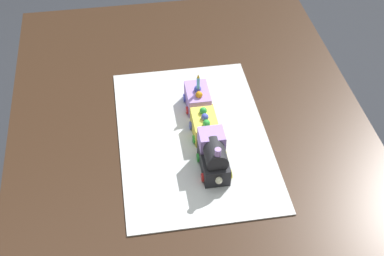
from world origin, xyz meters
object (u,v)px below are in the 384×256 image
(dining_table, at_px, (192,160))
(birthday_candle, at_px, (198,82))
(cake_car_gondola_lemon, at_px, (205,126))
(cake_car_caboose_lavender, at_px, (198,98))
(cake_locomotive, at_px, (214,156))

(dining_table, bearing_deg, birthday_candle, -18.91)
(cake_car_gondola_lemon, bearing_deg, cake_car_caboose_lavender, 0.00)
(cake_car_gondola_lemon, relative_size, cake_car_caboose_lavender, 1.00)
(cake_locomotive, xyz_separation_m, cake_car_caboose_lavender, (0.25, -0.00, -0.02))
(cake_car_gondola_lemon, distance_m, birthday_candle, 0.13)
(cake_locomotive, relative_size, cake_car_caboose_lavender, 1.40)
(dining_table, distance_m, cake_car_gondola_lemon, 0.14)
(dining_table, xyz_separation_m, cake_car_gondola_lemon, (-0.01, -0.03, 0.14))
(birthday_candle, bearing_deg, dining_table, 161.09)
(dining_table, xyz_separation_m, cake_car_caboose_lavender, (0.10, -0.03, 0.14))
(cake_locomotive, bearing_deg, birthday_candle, 0.00)
(cake_locomotive, height_order, cake_car_gondola_lemon, cake_locomotive)
(dining_table, bearing_deg, cake_car_gondola_lemon, -111.62)
(cake_car_gondola_lemon, xyz_separation_m, cake_car_caboose_lavender, (0.12, 0.00, -0.00))
(cake_locomotive, distance_m, birthday_candle, 0.24)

